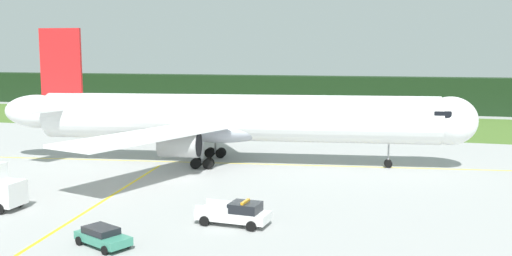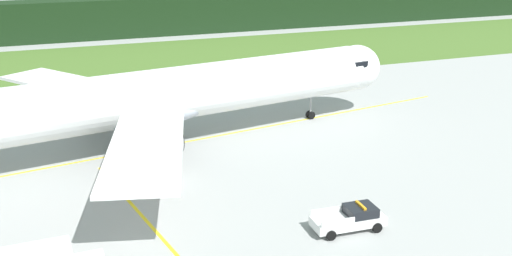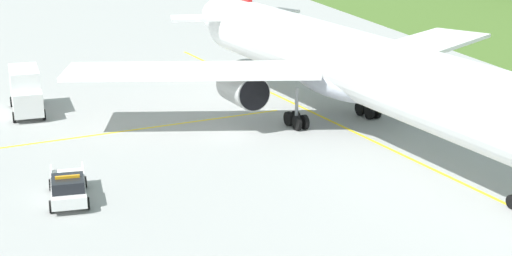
# 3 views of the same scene
# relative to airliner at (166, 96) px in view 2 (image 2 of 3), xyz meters

# --- Properties ---
(ground) EXTENTS (320.00, 320.00, 0.00)m
(ground) POSITION_rel_airliner_xyz_m (-1.65, -9.04, -5.28)
(ground) COLOR #9E9F9E
(grass_verge) EXTENTS (320.00, 34.22, 0.04)m
(grass_verge) POSITION_rel_airliner_xyz_m (-1.65, 42.33, -5.26)
(grass_verge) COLOR #486A29
(grass_verge) RESTS_ON ground
(distant_tree_line) EXTENTS (288.00, 7.56, 7.87)m
(distant_tree_line) POSITION_rel_airliner_xyz_m (-1.65, 68.63, -1.34)
(distant_tree_line) COLOR black
(distant_tree_line) RESTS_ON ground
(taxiway_centerline_main) EXTENTS (72.55, 12.51, 0.01)m
(taxiway_centerline_main) POSITION_rel_airliner_xyz_m (0.60, 0.10, -5.27)
(taxiway_centerline_main) COLOR yellow
(taxiway_centerline_main) RESTS_ON ground
(taxiway_centerline_spur) EXTENTS (5.98, 33.78, 0.01)m
(taxiway_centerline_spur) POSITION_rel_airliner_xyz_m (-4.64, -20.58, -5.27)
(taxiway_centerline_spur) COLOR yellow
(taxiway_centerline_spur) RESTS_ON ground
(airliner) EXTENTS (55.95, 42.37, 15.87)m
(airliner) POSITION_rel_airliner_xyz_m (0.00, 0.00, 0.00)
(airliner) COLOR white
(airliner) RESTS_ON ground
(ops_pickup_truck) EXTENTS (5.58, 2.58, 1.94)m
(ops_pickup_truck) POSITION_rel_airliner_xyz_m (8.63, -22.83, -4.37)
(ops_pickup_truck) COLOR silver
(ops_pickup_truck) RESTS_ON ground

